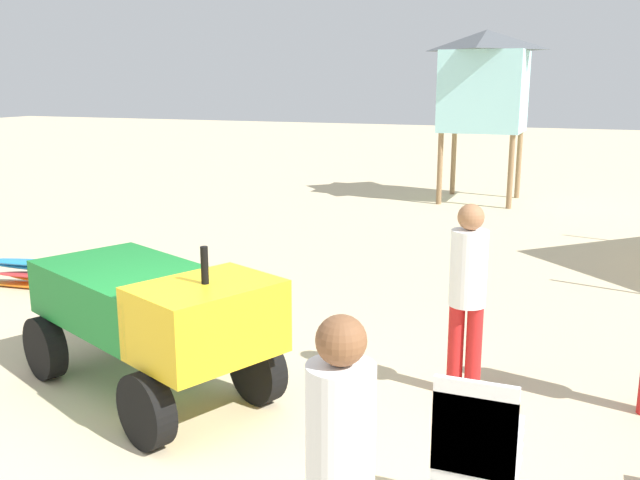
# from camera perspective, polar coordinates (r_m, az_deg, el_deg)

# --- Properties ---
(ground) EXTENTS (80.00, 80.00, 0.00)m
(ground) POSITION_cam_1_polar(r_m,az_deg,el_deg) (5.71, -10.81, -16.21)
(ground) COLOR beige
(utility_cart) EXTENTS (2.81, 2.13, 1.50)m
(utility_cart) POSITION_cam_1_polar(r_m,az_deg,el_deg) (6.33, -13.47, -5.62)
(utility_cart) COLOR #197A2D
(utility_cart) RESTS_ON ground
(stacked_plastic_chairs) EXTENTS (0.48, 0.48, 1.11)m
(stacked_plastic_chairs) POSITION_cam_1_polar(r_m,az_deg,el_deg) (4.39, 12.63, -16.03)
(stacked_plastic_chairs) COLOR white
(stacked_plastic_chairs) RESTS_ON ground
(surfboard_pile) EXTENTS (2.58, 0.76, 0.40)m
(surfboard_pile) POSITION_cam_1_polar(r_m,az_deg,el_deg) (10.00, -20.14, -2.68)
(surfboard_pile) COLOR orange
(surfboard_pile) RESTS_ON ground
(lifeguard_near_left) EXTENTS (0.32, 0.32, 1.74)m
(lifeguard_near_left) POSITION_cam_1_polar(r_m,az_deg,el_deg) (6.20, 11.94, -3.80)
(lifeguard_near_left) COLOR red
(lifeguard_near_left) RESTS_ON ground
(lifeguard_near_right) EXTENTS (0.32, 0.32, 1.76)m
(lifeguard_near_right) POSITION_cam_1_polar(r_m,az_deg,el_deg) (3.37, 1.66, -18.19)
(lifeguard_near_right) COLOR #33598C
(lifeguard_near_right) RESTS_ON ground
(lifeguard_tower) EXTENTS (1.98, 1.98, 3.87)m
(lifeguard_tower) POSITION_cam_1_polar(r_m,az_deg,el_deg) (16.63, 13.28, 12.53)
(lifeguard_tower) COLOR olive
(lifeguard_tower) RESTS_ON ground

